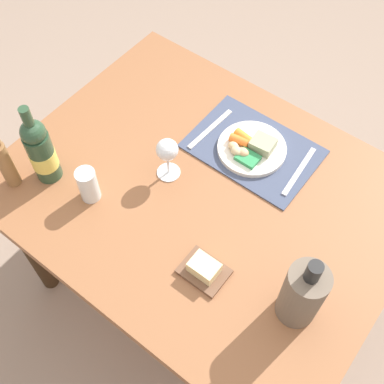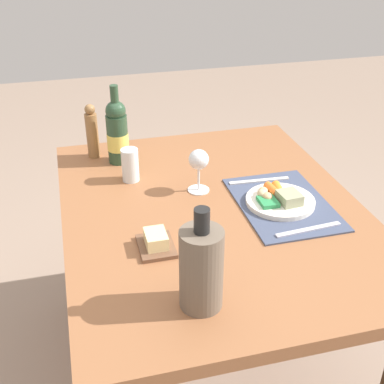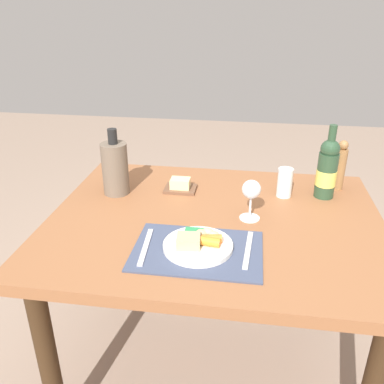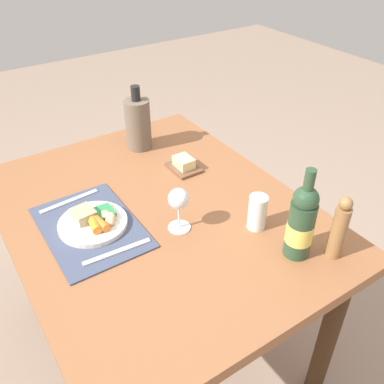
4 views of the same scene
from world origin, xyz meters
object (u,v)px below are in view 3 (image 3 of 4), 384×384
Objects in this scene: cooler_bottle at (115,168)px; wine_glass at (251,191)px; fork at (146,246)px; wine_bottle at (327,169)px; water_tumbler at (285,184)px; dinner_plate at (198,243)px; pepper_mill at (340,166)px; dining_table at (214,241)px; knife at (248,249)px; butter_dish at (180,186)px.

cooler_bottle reaches higher than wine_glass.
fork is 0.72× the size of wine_bottle.
water_tumbler reaches higher than fork.
wine_glass is (0.33, 0.25, 0.10)m from fork.
dinner_plate is 1.06× the size of pepper_mill.
dining_table is 5.44× the size of dinner_plate.
pepper_mill reaches higher than water_tumbler.
water_tumbler reaches higher than dinner_plate.
wine_glass is at bearing 55.25° from dinner_plate.
knife is (0.16, 0.01, -0.01)m from dinner_plate.
fork is 1.80× the size of water_tumbler.
pepper_mill is at bearing 35.25° from fork.
dining_table is at bearing 124.89° from knife.
knife is 1.81× the size of water_tumbler.
wine_bottle reaches higher than cooler_bottle.
wine_glass is (0.00, 0.22, 0.10)m from knife.
water_tumbler is at bearing 5.82° from cooler_bottle.
dinner_plate is 0.76m from pepper_mill.
fork is 1.64× the size of butter_dish.
cooler_bottle is 0.69m from water_tumbler.
water_tumbler is at bearing 1.04° from butter_dish.
cooler_bottle is (-0.22, 0.39, 0.10)m from fork.
wine_glass is at bearing 33.09° from fork.
butter_dish is 0.86× the size of wine_glass.
wine_glass is 0.72× the size of pepper_mill.
wine_bottle is 1.41× the size of pepper_mill.
butter_dish is at bearing 13.56° from cooler_bottle.
cooler_bottle is at bearing 165.41° from wine_glass.
pepper_mill is at bearing 59.80° from knife.
cooler_bottle reaches higher than water_tumbler.
dining_table is at bearing 45.12° from fork.
cooler_bottle reaches higher than pepper_mill.
water_tumbler is 0.56× the size of pepper_mill.
dinner_plate is 0.17m from fork.
pepper_mill reaches higher than knife.
butter_dish is (-0.29, 0.42, 0.01)m from knife.
wine_bottle is 2.51× the size of water_tumbler.
water_tumbler is 0.26m from pepper_mill.
fork is at bearing -141.95° from wine_bottle.
wine_bottle reaches higher than knife.
dining_table is 0.50m from cooler_bottle.
dinner_plate is at bearing -134.39° from wine_bottle.
knife is at bearing -123.69° from pepper_mill.
dining_table is 5.69× the size of fork.
wine_glass is 0.48m from pepper_mill.
dinner_plate is 1.04× the size of knife.
wine_bottle is (0.42, 0.25, 0.22)m from dining_table.
cooler_bottle is (-0.84, -0.09, -0.01)m from wine_bottle.
knife is (0.33, 0.03, 0.00)m from fork.
pepper_mill is at bearing 46.62° from dinner_plate.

